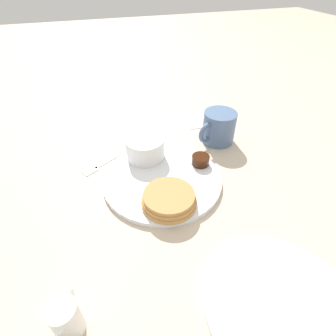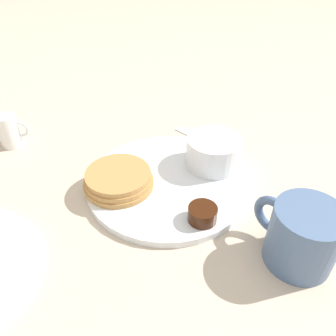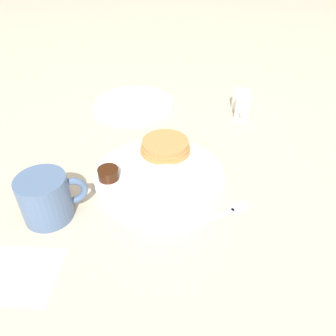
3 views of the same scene
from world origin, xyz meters
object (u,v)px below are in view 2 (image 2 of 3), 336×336
(plate, at_px, (168,182))
(fork, at_px, (197,136))
(coffee_mug, at_px, (301,236))
(creamer_pitcher_near, at_px, (9,131))
(bowl, at_px, (214,151))

(plate, distance_m, fork, 0.17)
(coffee_mug, relative_size, fork, 0.92)
(plate, height_order, fork, plate)
(creamer_pitcher_near, distance_m, fork, 0.37)
(coffee_mug, bearing_deg, creamer_pitcher_near, 42.22)
(plate, height_order, creamer_pitcher_near, creamer_pitcher_near)
(bowl, height_order, fork, bowl)
(fork, bearing_deg, coffee_mug, -178.28)
(plate, distance_m, bowl, 0.10)
(plate, relative_size, fork, 2.14)
(bowl, bearing_deg, plate, 100.59)
(fork, bearing_deg, bowl, 171.81)
(coffee_mug, bearing_deg, fork, 1.72)
(plate, bearing_deg, bowl, -79.41)
(coffee_mug, bearing_deg, bowl, 6.87)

